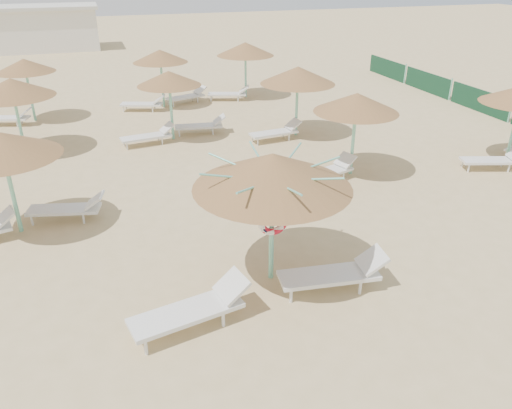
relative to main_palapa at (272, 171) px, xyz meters
name	(u,v)px	position (x,y,z in m)	size (l,w,h in m)	color
ground	(266,285)	(-0.19, -0.24, -2.57)	(120.00, 120.00, 0.00)	tan
main_palapa	(272,171)	(0.00, 0.00, 0.00)	(3.29, 3.29, 2.95)	#75CAB0
lounger_main_a	(194,309)	(-1.96, -1.08, -2.16)	(2.44, 1.16, 0.85)	silver
lounger_main_b	(336,273)	(1.17, -0.83, -2.17)	(2.36, 0.96, 0.83)	silver
palapa_field	(203,81)	(0.73, 9.65, -0.26)	(20.49, 14.52, 2.73)	#75CAB0
service_hut	(43,28)	(-6.19, 34.76, -0.92)	(8.40, 4.40, 3.25)	silver
windbreak_fence	(480,101)	(13.81, 9.71, -2.07)	(0.08, 19.84, 1.10)	#194B35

